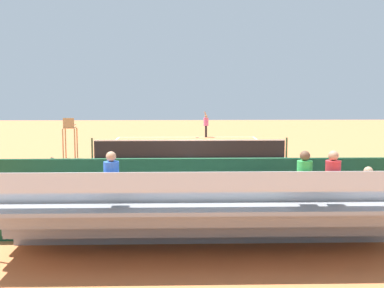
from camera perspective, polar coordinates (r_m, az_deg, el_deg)
name	(u,v)px	position (r m, az deg, el deg)	size (l,w,h in m)	color
ground_plane	(190,158)	(26.18, -0.25, -1.61)	(60.00, 60.00, 0.00)	#D17542
court_line_markings	(190,158)	(26.21, -0.25, -1.59)	(10.10, 22.20, 0.01)	white
tennis_net	(190,149)	(26.11, -0.25, -0.52)	(10.30, 0.10, 1.07)	black
backdrop_wall	(203,199)	(12.22, 1.32, -6.29)	(18.00, 0.16, 2.00)	#1E4C2D
bleacher_stand	(214,215)	(10.94, 2.50, -8.12)	(9.06, 2.40, 2.48)	gray
umpire_chair	(70,134)	(26.41, -13.81, 1.14)	(0.67, 0.67, 2.14)	#A88456
courtside_bench	(260,209)	(13.19, 7.82, -7.36)	(1.80, 0.40, 0.93)	#9E754C
equipment_bag	(188,225)	(13.00, -0.41, -9.24)	(0.90, 0.36, 0.36)	#B22D2D
tennis_player	(206,123)	(36.98, 1.61, 2.36)	(0.41, 0.55, 1.93)	black
tennis_racket	(194,137)	(36.66, 0.28, 0.76)	(0.57, 0.43, 0.03)	black
tennis_ball_near	(202,141)	(34.08, 1.10, 0.34)	(0.07, 0.07, 0.07)	#CCDB33
line_judge	(48,194)	(13.24, -16.11, -5.47)	(0.36, 0.53, 1.93)	#232328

